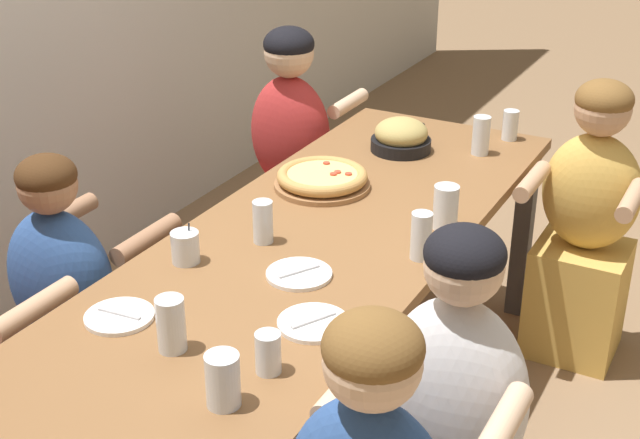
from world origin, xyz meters
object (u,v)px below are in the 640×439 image
drinking_glass_d (510,126)px  diner_far_right (291,170)px  empty_plate_c (299,274)px  drinking_glass_h (268,355)px  drinking_glass_b (421,236)px  drinking_glass_e (446,207)px  cocktail_glass_blue (185,249)px  pizza_board_main (322,179)px  empty_plate_a (119,316)px  drinking_glass_g (171,326)px  drinking_glass_c (481,135)px  diner_near_right (585,234)px  diner_far_midleft (70,335)px  skillet_bowl (401,137)px  drinking_glass_f (263,224)px  empty_plate_b (314,323)px  drinking_glass_a (223,383)px

drinking_glass_d → diner_far_right: (-0.19, 0.89, -0.29)m
empty_plate_c → drinking_glass_h: size_ratio=1.82×
drinking_glass_b → drinking_glass_e: size_ratio=1.02×
cocktail_glass_blue → empty_plate_c: bearing=-76.4°
pizza_board_main → drinking_glass_e: 0.50m
empty_plate_a → drinking_glass_e: size_ratio=1.28×
drinking_glass_g → drinking_glass_e: bearing=-19.7°
pizza_board_main → drinking_glass_c: (0.57, -0.37, 0.04)m
cocktail_glass_blue → drinking_glass_d: bearing=-19.8°
drinking_glass_g → diner_near_right: (1.67, -0.65, -0.33)m
drinking_glass_g → diner_far_midleft: size_ratio=0.13×
skillet_bowl → drinking_glass_e: bearing=-144.9°
empty_plate_a → drinking_glass_f: drinking_glass_f is taller
pizza_board_main → diner_far_right: 0.79m
skillet_bowl → diner_near_right: diner_near_right is taller
drinking_glass_c → diner_near_right: bearing=-83.1°
empty_plate_b → empty_plate_c: size_ratio=1.00×
empty_plate_c → drinking_glass_d: 1.37m
drinking_glass_e → diner_near_right: diner_near_right is taller
diner_far_right → diner_near_right: 1.26m
diner_near_right → pizza_board_main: bearing=37.9°
empty_plate_b → drinking_glass_a: size_ratio=1.47×
pizza_board_main → diner_far_right: (0.59, 0.46, -0.27)m
drinking_glass_b → drinking_glass_e: drinking_glass_b is taller
diner_near_right → drinking_glass_g: bearing=68.8°
drinking_glass_h → diner_near_right: 1.71m
empty_plate_a → drinking_glass_a: drinking_glass_a is taller
pizza_board_main → skillet_bowl: 0.47m
drinking_glass_d → drinking_glass_g: 1.85m
drinking_glass_a → drinking_glass_e: 1.08m
empty_plate_a → empty_plate_b: 0.50m
cocktail_glass_blue → drinking_glass_a: size_ratio=0.92×
empty_plate_a → drinking_glass_a: 0.47m
empty_plate_a → drinking_glass_b: 0.88m
diner_far_right → diner_near_right: size_ratio=1.05×
drinking_glass_b → diner_near_right: bearing=-17.4°
diner_far_right → drinking_glass_h: bearing=-61.7°
pizza_board_main → empty_plate_b: bearing=-153.4°
drinking_glass_g → diner_near_right: size_ratio=0.13×
skillet_bowl → diner_far_midleft: 1.42m
drinking_glass_f → empty_plate_a: bearing=169.9°
cocktail_glass_blue → drinking_glass_d: 1.53m
pizza_board_main → drinking_glass_c: 0.68m
diner_far_midleft → pizza_board_main: bearing=59.9°
drinking_glass_a → drinking_glass_c: (1.74, 0.00, 0.02)m
empty_plate_b → drinking_glass_b: (0.47, -0.10, 0.07)m
empty_plate_c → drinking_glass_g: size_ratio=1.33×
skillet_bowl → diner_far_midleft: bearing=156.0°
pizza_board_main → drinking_glass_h: (-1.02, -0.40, 0.01)m
drinking_glass_f → drinking_glass_d: bearing=-17.6°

